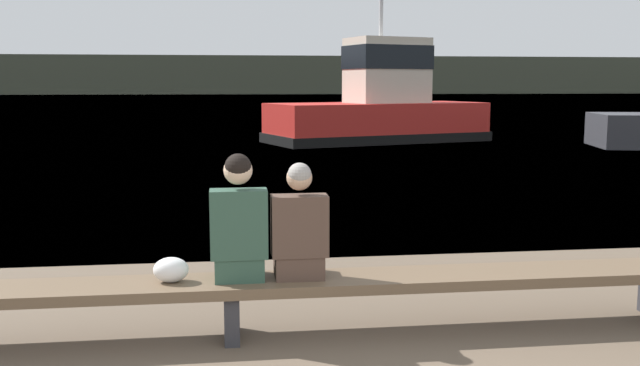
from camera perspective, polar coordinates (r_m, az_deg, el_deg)
The scene contains 7 objects.
water_surface at distance 128.13m, azimuth -7.31°, elevation 7.04°, with size 240.00×240.00×0.00m, color teal.
far_shoreline at distance 136.96m, azimuth -7.35°, elevation 8.56°, with size 600.00×12.00×6.99m, color #424738.
bench_main at distance 5.82m, azimuth -7.11°, elevation -8.49°, with size 8.03×0.55×0.48m.
person_left at distance 5.69m, azimuth -6.51°, elevation -3.31°, with size 0.45×0.38×1.02m.
person_right at distance 5.74m, azimuth -1.67°, elevation -3.72°, with size 0.45×0.37×0.95m.
shopping_bag at distance 5.81m, azimuth -11.84°, elevation -6.81°, with size 0.28×0.20×0.20m.
tugboat_red at distance 25.23m, azimuth 4.80°, elevation 5.92°, with size 8.25×5.22×6.00m.
Camera 1 is at (-0.58, -2.95, 2.05)m, focal length 40.00 mm.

